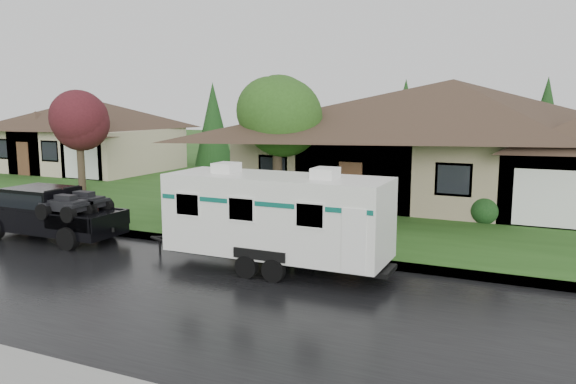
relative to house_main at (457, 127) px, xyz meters
The scene contains 11 objects.
ground 14.48m from the house_main, 99.41° to the right, with size 140.00×140.00×0.00m, color #234B17.
road 16.40m from the house_main, 98.24° to the right, with size 140.00×8.00×0.01m, color black.
curb 12.32m from the house_main, 101.19° to the right, with size 140.00×0.50×0.15m, color gray.
lawn 4.36m from the house_main, 153.11° to the left, with size 140.00×26.00×0.15m, color #234B17.
house_main is the anchor object (origin of this frame).
house_far 24.17m from the house_main, behind, with size 10.80×8.64×5.80m.
tree_left_green 8.80m from the house_main, 135.55° to the right, with size 3.38×3.38×5.59m.
tree_red 18.81m from the house_main, 164.51° to the right, with size 3.14×3.14×5.19m.
shrub_row 5.42m from the house_main, 93.69° to the right, with size 13.60×1.00×1.00m.
pickup_truck 17.79m from the house_main, 132.03° to the right, with size 5.37×2.04×1.79m.
travel_trailer 13.55m from the house_main, 102.84° to the right, with size 6.62×2.33×2.97m.
Camera 1 is at (5.97, -13.09, 4.67)m, focal length 35.00 mm.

